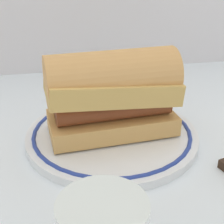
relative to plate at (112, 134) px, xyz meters
The scene contains 3 objects.
ground_plane 0.03m from the plate, ahead, with size 1.50×1.50×0.00m, color silver.
plate is the anchor object (origin of this frame).
sausage_sandwich 0.07m from the plate, 90.00° to the right, with size 0.19×0.10×0.12m.
Camera 1 is at (-0.11, -0.43, 0.26)m, focal length 54.75 mm.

